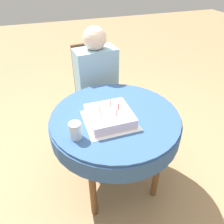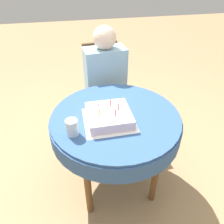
{
  "view_description": "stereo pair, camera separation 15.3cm",
  "coord_description": "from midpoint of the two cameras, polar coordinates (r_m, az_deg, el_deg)",
  "views": [
    {
      "loc": [
        -0.43,
        -1.19,
        1.66
      ],
      "look_at": [
        -0.03,
        -0.01,
        0.76
      ],
      "focal_mm": 35.0,
      "sensor_mm": 36.0,
      "label": 1
    },
    {
      "loc": [
        -0.28,
        -1.23,
        1.66
      ],
      "look_at": [
        -0.03,
        -0.01,
        0.76
      ],
      "focal_mm": 35.0,
      "sensor_mm": 36.0,
      "label": 2
    }
  ],
  "objects": [
    {
      "name": "ground_plane",
      "position": [
        2.09,
        2.93,
        -17.0
      ],
      "size": [
        12.0,
        12.0,
        0.0
      ],
      "primitive_type": "plane",
      "color": "#A37F56"
    },
    {
      "name": "dining_table",
      "position": [
        1.63,
        3.6,
        -3.48
      ],
      "size": [
        0.96,
        0.96,
        0.72
      ],
      "color": "#335689",
      "rests_on": "ground_plane"
    },
    {
      "name": "chair",
      "position": [
        2.34,
        -0.34,
        6.16
      ],
      "size": [
        0.43,
        0.43,
        0.97
      ],
      "rotation": [
        0.0,
        0.0,
        0.09
      ],
      "color": "#4C331E",
      "rests_on": "ground_plane"
    },
    {
      "name": "person",
      "position": [
        2.16,
        0.39,
        9.52
      ],
      "size": [
        0.41,
        0.34,
        1.17
      ],
      "rotation": [
        0.0,
        0.0,
        0.09
      ],
      "color": "beige",
      "rests_on": "ground_plane"
    },
    {
      "name": "napkin",
      "position": [
        1.53,
        2.06,
        -2.25
      ],
      "size": [
        0.35,
        0.35,
        0.0
      ],
      "color": "white",
      "rests_on": "dining_table"
    },
    {
      "name": "birthday_cake",
      "position": [
        1.5,
        2.09,
        -1.13
      ],
      "size": [
        0.3,
        0.3,
        0.12
      ],
      "color": "silver",
      "rests_on": "dining_table"
    },
    {
      "name": "drinking_glass",
      "position": [
        1.39,
        -7.29,
        -4.15
      ],
      "size": [
        0.08,
        0.08,
        0.11
      ],
      "color": "silver",
      "rests_on": "dining_table"
    }
  ]
}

